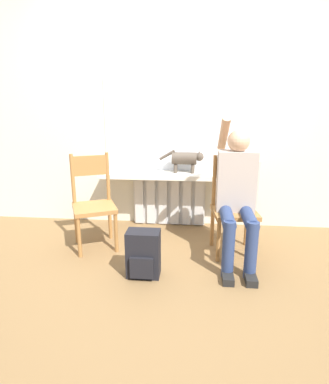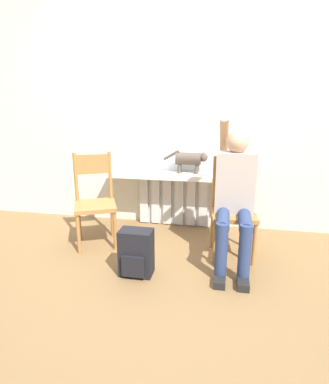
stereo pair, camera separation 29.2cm
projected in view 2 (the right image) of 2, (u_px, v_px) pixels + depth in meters
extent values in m
plane|color=brown|center=(151.00, 273.00, 2.70)|extent=(12.00, 12.00, 0.00)
cube|color=beige|center=(176.00, 106.00, 3.50)|extent=(7.00, 0.06, 2.70)
cube|color=silver|center=(174.00, 200.00, 3.72)|extent=(0.83, 0.05, 0.59)
cube|color=silver|center=(144.00, 199.00, 3.74)|extent=(0.10, 0.03, 0.56)
cube|color=silver|center=(156.00, 200.00, 3.72)|extent=(0.10, 0.03, 0.56)
cube|color=silver|center=(167.00, 201.00, 3.69)|extent=(0.10, 0.03, 0.56)
cube|color=silver|center=(179.00, 201.00, 3.66)|extent=(0.10, 0.03, 0.56)
cube|color=silver|center=(191.00, 202.00, 3.64)|extent=(0.10, 0.03, 0.56)
cube|color=silver|center=(203.00, 203.00, 3.61)|extent=(0.10, 0.03, 0.56)
cube|color=white|center=(172.00, 175.00, 3.52)|extent=(1.52, 0.31, 0.05)
cube|color=white|center=(175.00, 118.00, 3.50)|extent=(1.46, 0.01, 1.17)
cube|color=#9E6B38|center=(95.00, 206.00, 3.14)|extent=(0.52, 0.52, 0.04)
cylinder|color=#9E6B38|center=(79.00, 234.00, 3.00)|extent=(0.04, 0.04, 0.38)
cylinder|color=#9E6B38|center=(115.00, 231.00, 3.07)|extent=(0.04, 0.04, 0.38)
cylinder|color=#9E6B38|center=(79.00, 222.00, 3.32)|extent=(0.04, 0.04, 0.38)
cylinder|color=#9E6B38|center=(112.00, 219.00, 3.39)|extent=(0.04, 0.04, 0.38)
cylinder|color=#9E6B38|center=(76.00, 177.00, 3.19)|extent=(0.04, 0.04, 0.49)
cylinder|color=#9E6B38|center=(110.00, 175.00, 3.27)|extent=(0.04, 0.04, 0.49)
cube|color=#9E6B38|center=(92.00, 164.00, 3.19)|extent=(0.33, 0.17, 0.19)
cube|color=#9E6B38|center=(233.00, 215.00, 2.89)|extent=(0.43, 0.43, 0.04)
cylinder|color=#9E6B38|center=(215.00, 244.00, 2.80)|extent=(0.04, 0.04, 0.38)
cylinder|color=#9E6B38|center=(254.00, 245.00, 2.77)|extent=(0.04, 0.04, 0.38)
cylinder|color=#9E6B38|center=(212.00, 229.00, 3.13)|extent=(0.04, 0.04, 0.38)
cylinder|color=#9E6B38|center=(248.00, 230.00, 3.10)|extent=(0.04, 0.04, 0.38)
cylinder|color=#9E6B38|center=(214.00, 182.00, 3.00)|extent=(0.04, 0.04, 0.49)
cylinder|color=#9E6B38|center=(251.00, 182.00, 2.97)|extent=(0.04, 0.04, 0.49)
cube|color=#9E6B38|center=(233.00, 169.00, 2.95)|extent=(0.35, 0.06, 0.19)
cylinder|color=navy|center=(223.00, 218.00, 2.70)|extent=(0.11, 0.47, 0.11)
cylinder|color=navy|center=(245.00, 220.00, 2.66)|extent=(0.11, 0.47, 0.11)
cylinder|color=navy|center=(221.00, 252.00, 2.53)|extent=(0.10, 0.10, 0.48)
cylinder|color=navy|center=(244.00, 254.00, 2.49)|extent=(0.10, 0.10, 0.48)
cube|color=black|center=(220.00, 280.00, 2.53)|extent=(0.09, 0.20, 0.06)
cube|color=black|center=(243.00, 282.00, 2.49)|extent=(0.09, 0.20, 0.06)
cube|color=#AD9E93|center=(235.00, 183.00, 2.83)|extent=(0.34, 0.20, 0.54)
sphere|color=tan|center=(238.00, 142.00, 2.74)|extent=(0.20, 0.20, 0.20)
cylinder|color=tan|center=(224.00, 134.00, 2.87)|extent=(0.08, 0.50, 0.38)
cylinder|color=#AD9E93|center=(253.00, 188.00, 2.77)|extent=(0.08, 0.08, 0.44)
cylinder|color=#4C4238|center=(188.00, 159.00, 3.47)|extent=(0.27, 0.13, 0.13)
sphere|color=#4C4238|center=(204.00, 157.00, 3.43)|extent=(0.10, 0.10, 0.10)
cone|color=#4C4238|center=(203.00, 154.00, 3.40)|extent=(0.03, 0.03, 0.03)
cone|color=#4C4238|center=(204.00, 153.00, 3.44)|extent=(0.03, 0.03, 0.03)
cylinder|color=#4C4238|center=(196.00, 170.00, 3.45)|extent=(0.04, 0.04, 0.09)
cylinder|color=#4C4238|center=(197.00, 169.00, 3.51)|extent=(0.04, 0.04, 0.09)
cylinder|color=#4C4238|center=(179.00, 169.00, 3.48)|extent=(0.04, 0.04, 0.09)
cylinder|color=#4C4238|center=(180.00, 168.00, 3.55)|extent=(0.04, 0.04, 0.09)
cylinder|color=#4C4238|center=(171.00, 155.00, 3.49)|extent=(0.18, 0.03, 0.12)
cube|color=black|center=(136.00, 252.00, 2.63)|extent=(0.27, 0.17, 0.39)
cube|color=black|center=(133.00, 267.00, 2.56)|extent=(0.19, 0.03, 0.17)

